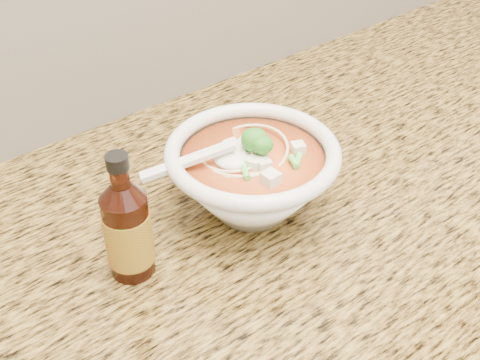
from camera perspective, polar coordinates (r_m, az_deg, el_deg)
counter_slab at (r=0.84m, az=3.19°, el=-2.48°), size 4.00×0.68×0.04m
soup_bowl at (r=0.77m, az=1.17°, el=0.27°), size 0.25×0.22×0.12m
hot_sauce_bottle at (r=0.69m, az=-10.60°, el=-4.69°), size 0.06×0.06×0.17m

